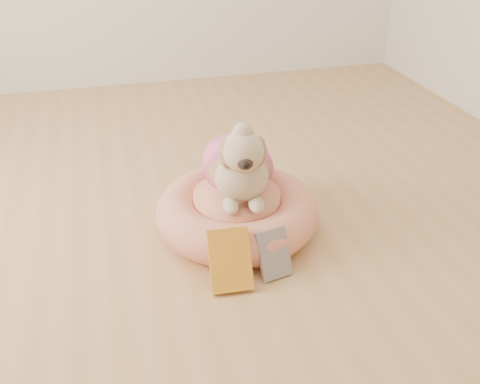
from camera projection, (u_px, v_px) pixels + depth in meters
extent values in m
plane|color=tan|center=(192.00, 269.00, 2.04)|extent=(4.50, 4.50, 0.00)
cylinder|color=#F68560|center=(237.00, 218.00, 2.26)|extent=(0.49, 0.49, 0.10)
torus|color=#F68560|center=(237.00, 211.00, 2.24)|extent=(0.68, 0.68, 0.17)
cylinder|color=#F68560|center=(237.00, 202.00, 2.22)|extent=(0.36, 0.36, 0.09)
cube|color=yellow|center=(230.00, 260.00, 1.92)|extent=(0.16, 0.16, 0.21)
cube|color=white|center=(274.00, 254.00, 1.98)|extent=(0.14, 0.12, 0.18)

